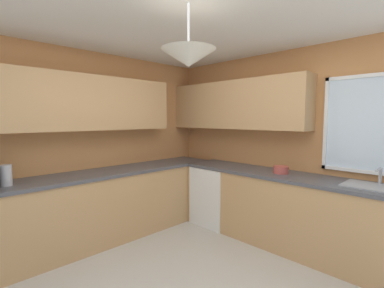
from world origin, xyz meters
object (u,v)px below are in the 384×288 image
at_px(dishwasher, 217,195).
at_px(kettle, 6,175).
at_px(sink_assembly, 376,187).
at_px(bowl, 281,170).

height_order(dishwasher, kettle, kettle).
distance_m(dishwasher, sink_assembly, 2.10).
xyz_separation_m(dishwasher, kettle, (-0.64, -2.58, 0.59)).
bearing_deg(dishwasher, sink_assembly, 1.03).
bearing_deg(bowl, sink_assembly, 0.37).
bearing_deg(kettle, bowl, 57.53).
bearing_deg(bowl, kettle, -122.47).
height_order(dishwasher, bowl, bowl).
distance_m(dishwasher, bowl, 1.15).
bearing_deg(kettle, dishwasher, 76.07).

